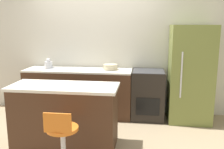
{
  "coord_description": "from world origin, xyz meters",
  "views": [
    {
      "loc": [
        0.95,
        -4.23,
        1.75
      ],
      "look_at": [
        0.43,
        -0.3,
        0.95
      ],
      "focal_mm": 40.0,
      "sensor_mm": 36.0,
      "label": 1
    }
  ],
  "objects_px": {
    "mixing_bowl": "(110,67)",
    "oven_range": "(148,94)",
    "kettle": "(49,64)",
    "stool_chair": "(62,140)",
    "refrigerator": "(190,74)"
  },
  "relations": [
    {
      "from": "refrigerator",
      "to": "mixing_bowl",
      "type": "xyz_separation_m",
      "value": [
        -1.46,
        0.07,
        0.09
      ]
    },
    {
      "from": "oven_range",
      "to": "kettle",
      "type": "relative_size",
      "value": 4.78
    },
    {
      "from": "stool_chair",
      "to": "kettle",
      "type": "bearing_deg",
      "value": 115.05
    },
    {
      "from": "refrigerator",
      "to": "mixing_bowl",
      "type": "relative_size",
      "value": 6.53
    },
    {
      "from": "stool_chair",
      "to": "kettle",
      "type": "height_order",
      "value": "kettle"
    },
    {
      "from": "kettle",
      "to": "oven_range",
      "type": "bearing_deg",
      "value": -1.39
    },
    {
      "from": "oven_range",
      "to": "mixing_bowl",
      "type": "relative_size",
      "value": 3.42
    },
    {
      "from": "stool_chair",
      "to": "mixing_bowl",
      "type": "relative_size",
      "value": 2.95
    },
    {
      "from": "mixing_bowl",
      "to": "kettle",
      "type": "bearing_deg",
      "value": 180.0
    },
    {
      "from": "kettle",
      "to": "stool_chair",
      "type": "bearing_deg",
      "value": -64.95
    },
    {
      "from": "mixing_bowl",
      "to": "oven_range",
      "type": "bearing_deg",
      "value": -3.76
    },
    {
      "from": "stool_chair",
      "to": "kettle",
      "type": "relative_size",
      "value": 4.12
    },
    {
      "from": "stool_chair",
      "to": "kettle",
      "type": "distance_m",
      "value": 2.24
    },
    {
      "from": "refrigerator",
      "to": "kettle",
      "type": "bearing_deg",
      "value": 178.49
    },
    {
      "from": "stool_chair",
      "to": "mixing_bowl",
      "type": "distance_m",
      "value": 2.06
    }
  ]
}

